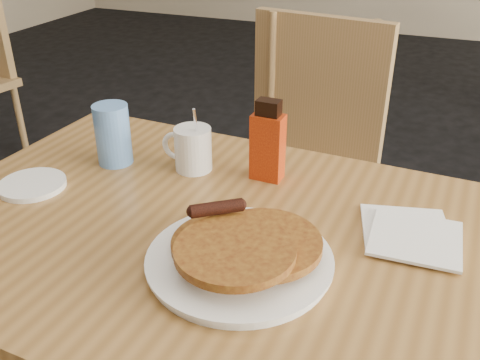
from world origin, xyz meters
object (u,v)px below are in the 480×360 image
at_px(syrup_bottle, 268,143).
at_px(main_table, 219,246).
at_px(coffee_mug, 192,148).
at_px(blue_tumbler, 113,134).
at_px(pancake_plate, 240,253).
at_px(chair_main_far, 307,149).

bearing_deg(syrup_bottle, main_table, -92.52).
distance_m(coffee_mug, blue_tumbler, 0.18).
bearing_deg(pancake_plate, main_table, 131.74).
height_order(main_table, blue_tumbler, blue_tumbler).
xyz_separation_m(coffee_mug, syrup_bottle, (0.17, 0.02, 0.03)).
relative_size(pancake_plate, coffee_mug, 2.03).
relative_size(main_table, syrup_bottle, 7.01).
bearing_deg(pancake_plate, syrup_bottle, 101.43).
relative_size(chair_main_far, syrup_bottle, 5.46).
bearing_deg(main_table, coffee_mug, 127.49).
height_order(coffee_mug, syrup_bottle, syrup_bottle).
xyz_separation_m(chair_main_far, blue_tumbler, (-0.31, -0.57, 0.23)).
xyz_separation_m(main_table, syrup_bottle, (0.02, 0.22, 0.13)).
bearing_deg(chair_main_far, main_table, -78.85).
height_order(main_table, coffee_mug, coffee_mug).
height_order(pancake_plate, blue_tumbler, blue_tumbler).
distance_m(chair_main_far, coffee_mug, 0.59).
xyz_separation_m(main_table, blue_tumbler, (-0.33, 0.16, 0.11)).
relative_size(syrup_bottle, blue_tumbler, 1.29).
distance_m(main_table, coffee_mug, 0.27).
bearing_deg(coffee_mug, main_table, -36.44).
bearing_deg(chair_main_far, coffee_mug, -94.29).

